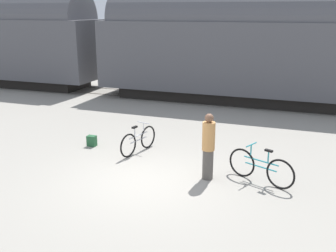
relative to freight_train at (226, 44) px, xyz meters
name	(u,v)px	position (x,y,z in m)	size (l,w,h in m)	color
ground_plane	(143,180)	(0.00, -9.82, -2.68)	(80.00, 80.00, 0.00)	gray
freight_train	(226,44)	(0.00, 0.00, 0.00)	(37.72, 3.10, 5.16)	black
rail_near	(220,103)	(0.00, -0.72, -2.68)	(49.72, 0.07, 0.01)	#4C4238
rail_far	(226,97)	(0.00, 0.72, -2.68)	(49.72, 0.07, 0.01)	#4C4238
bicycle_teal	(260,167)	(2.84, -8.94, -2.28)	(1.72, 0.79, 0.95)	black
bicycle_silver	(138,140)	(-0.92, -7.97, -2.30)	(0.52, 1.66, 0.89)	black
person_in_tan	(208,147)	(1.54, -9.16, -1.81)	(0.32, 0.32, 1.73)	#514C47
backpack	(92,141)	(-2.56, -7.95, -2.51)	(0.28, 0.20, 0.34)	#235633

